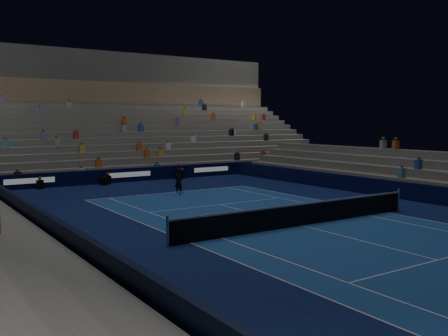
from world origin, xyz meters
TOP-DOWN VIEW (x-y plane):
  - ground at (0.00, 0.00)m, footprint 90.00×90.00m
  - court_surface at (0.00, 0.00)m, footprint 10.97×23.77m
  - sponsor_barrier_far at (0.00, 18.50)m, footprint 44.00×0.25m
  - sponsor_barrier_east at (9.70, 0.00)m, footprint 0.25×37.00m
  - sponsor_barrier_west at (-9.70, 0.00)m, footprint 0.25×37.00m
  - grandstand_main at (0.00, 27.90)m, footprint 44.00×15.20m
  - tennis_net at (0.00, 0.00)m, footprint 12.90×0.10m
  - tennis_player at (-0.15, 10.71)m, footprint 0.67×0.52m
  - broadcast_camera at (-2.23, 17.75)m, footprint 0.54×0.94m

SIDE VIEW (x-z plane):
  - ground at x=0.00m, z-range 0.00..0.00m
  - court_surface at x=0.00m, z-range 0.00..0.01m
  - broadcast_camera at x=-2.23m, z-range 0.01..0.60m
  - sponsor_barrier_far at x=0.00m, z-range 0.00..1.00m
  - sponsor_barrier_east at x=9.70m, z-range 0.00..1.00m
  - sponsor_barrier_west at x=-9.70m, z-range 0.00..1.00m
  - tennis_net at x=0.00m, z-range -0.05..1.05m
  - tennis_player at x=-0.15m, z-range 0.00..1.63m
  - grandstand_main at x=0.00m, z-range -2.22..8.98m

